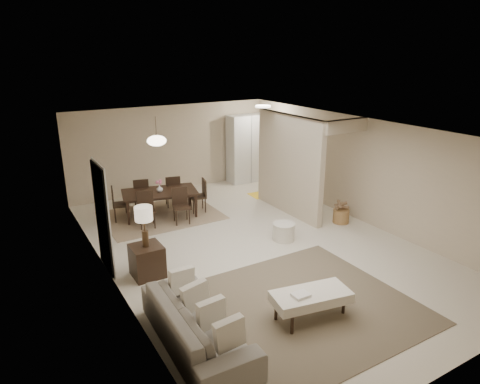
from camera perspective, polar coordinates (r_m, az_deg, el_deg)
floor at (r=9.24m, az=1.95°, el=-7.07°), size 9.00×9.00×0.00m
ceiling at (r=8.47m, az=2.13°, el=8.39°), size 9.00×9.00×0.00m
back_wall at (r=12.66m, az=-9.08°, el=5.75°), size 6.00×0.00×6.00m
left_wall at (r=7.67m, az=-17.23°, el=-3.24°), size 0.00×9.00×9.00m
right_wall at (r=10.64m, az=15.78°, el=2.87°), size 0.00×9.00×9.00m
partition at (r=10.75m, az=6.53°, el=3.61°), size 0.15×2.50×2.50m
doorway at (r=8.31m, az=-17.90°, el=-3.35°), size 0.04×0.90×2.04m
pantry_cabinet at (r=13.43m, az=0.90°, el=5.82°), size 1.20×0.55×2.10m
flush_light at (r=12.37m, az=3.09°, el=11.35°), size 0.44×0.44×0.05m
living_rug at (r=7.35m, az=8.99°, el=-14.46°), size 3.20×3.20×0.01m
sofa at (r=6.27m, az=-5.76°, el=-17.11°), size 2.32×0.97×0.67m
ottoman_bench at (r=6.87m, az=9.43°, el=-13.67°), size 1.30×0.77×0.44m
side_table at (r=8.11m, az=-12.28°, el=-8.97°), size 0.55×0.55×0.60m
table_lamp at (r=7.76m, az=-12.71°, el=-3.29°), size 0.32×0.32×0.76m
round_pouf at (r=9.45m, az=5.86°, el=-5.29°), size 0.49×0.49×0.38m
wicker_basket at (r=10.61m, az=13.32°, el=-3.14°), size 0.46×0.46×0.33m
dining_rug at (r=10.98m, az=-10.45°, el=-3.10°), size 2.80×2.10×0.01m
dining_table at (r=10.87m, az=-10.54°, el=-1.56°), size 1.99×1.38×0.64m
dining_chairs at (r=10.83m, az=-10.58°, el=-1.02°), size 2.32×1.88×0.86m
vase at (r=10.74m, az=-10.67°, el=0.46°), size 0.20×0.20×0.17m
yellow_mat at (r=12.43m, az=3.47°, el=-0.25°), size 0.96×0.62×0.01m
pendant_light at (r=10.44m, az=-11.05°, el=6.73°), size 0.46×0.46×0.71m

